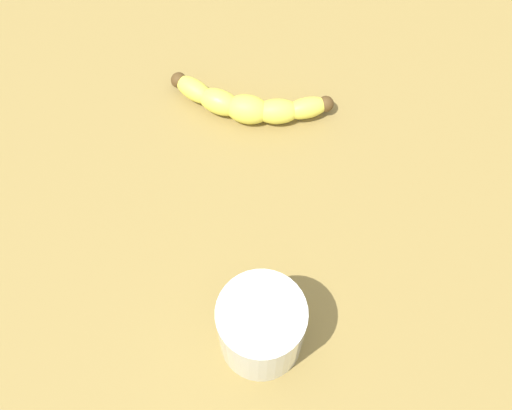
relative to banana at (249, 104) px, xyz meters
The scene contains 3 objects.
wooden_tabletop 22.70cm from the banana, 52.43° to the right, with size 120.00×120.00×3.00cm, color olive.
banana is the anchor object (origin of this frame).
smoothie_glass 27.79cm from the banana, 94.20° to the right, with size 8.43×8.43×10.13cm.
Camera 1 is at (-18.26, -26.31, 72.73)cm, focal length 47.98 mm.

